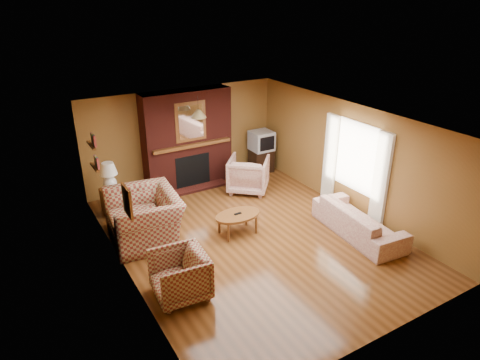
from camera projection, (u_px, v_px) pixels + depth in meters
floor at (252, 236)px, 8.58m from camera, size 6.50×6.50×0.00m
ceiling at (253, 121)px, 7.61m from camera, size 6.50×6.50×0.00m
wall_back at (183, 136)px, 10.66m from camera, size 6.50×0.00×6.50m
wall_front at (386, 270)px, 5.54m from camera, size 6.50×0.00×6.50m
wall_left at (122, 214)px, 6.93m from camera, size 0.00×6.50×6.50m
wall_right at (350, 158)px, 9.26m from camera, size 0.00×6.50×6.50m
fireplace at (188, 140)px, 10.45m from camera, size 2.20×0.82×2.40m
window_right at (355, 165)px, 9.11m from camera, size 0.10×1.85×2.00m
bookshelf at (94, 152)px, 8.27m from camera, size 0.09×0.55×0.71m
botanical_print at (127, 201)px, 6.57m from camera, size 0.05×0.40×0.50m
pendant_light at (198, 114)px, 9.58m from camera, size 0.36×0.36×0.48m
plaid_loveseat at (144, 217)px, 8.31m from camera, size 1.43×1.60×0.96m
plaid_armchair at (180, 275)px, 6.77m from camera, size 0.92×0.90×0.78m
floral_sofa at (359, 221)px, 8.56m from camera, size 1.01×2.15×0.61m
floral_armchair at (248, 174)px, 10.40m from camera, size 1.31×1.31×0.86m
coffee_table at (238, 216)px, 8.55m from camera, size 0.96×0.59×0.46m
side_table at (112, 201)px, 9.42m from camera, size 0.44×0.44×0.56m
table_lamp at (109, 175)px, 9.17m from camera, size 0.38×0.38×0.62m
tv_stand at (261, 160)px, 11.62m from camera, size 0.59×0.54×0.61m
crt_tv at (262, 141)px, 11.39m from camera, size 0.56×0.56×0.52m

